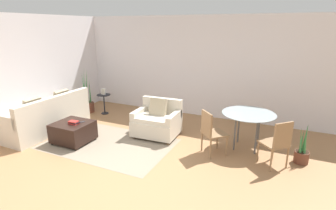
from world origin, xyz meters
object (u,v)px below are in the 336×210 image
Objects in this scene: armchair at (157,121)px; book_stack at (74,122)px; potted_plant_small at (302,153)px; dining_chair_near_left at (211,130)px; couch at (46,119)px; picture_frame at (103,92)px; dining_chair_near_right at (278,141)px; ottoman at (73,132)px; potted_plant at (87,103)px; dining_table at (248,117)px; side_table at (104,100)px; tv_remote_primary at (81,122)px.

armchair is 4.41× the size of book_stack.
dining_chair_near_left is at bearing -166.79° from potted_plant_small.
book_stack is (1.14, -0.26, 0.17)m from couch.
dining_chair_near_right is (4.72, -1.18, -0.15)m from picture_frame.
couch reaches higher than ottoman.
potted_plant_small is (4.46, 1.11, -0.28)m from book_stack.
potted_plant is 1.44× the size of dining_chair_near_left.
potted_plant_small reaches higher than dining_table.
couch is 11.56× the size of picture_frame.
armchair is 1.79× the size of side_table.
tv_remote_primary is (0.16, 0.10, 0.21)m from ottoman.
dining_table is (4.12, -0.57, 0.28)m from side_table.
tv_remote_primary is (1.22, -0.12, 0.15)m from couch.
potted_plant reaches higher than dining_table.
couch is 3.99m from dining_chair_near_left.
ottoman is 4.18m from dining_chair_near_right.
book_stack is at bearing -165.51° from dining_chair_near_left.
couch is at bearing 168.11° from ottoman.
side_table is 5.22m from potted_plant_small.
armchair is 2.03m from dining_table.
potted_plant reaches higher than ottoman.
picture_frame is at bearing 161.47° from dining_chair_near_left.
book_stack is 4.09m from dining_chair_near_right.
picture_frame is (-0.77, 1.77, 0.21)m from tv_remote_primary.
dining_chair_near_right is (2.60, -0.41, 0.18)m from armchair.
potted_plant is 5.76m from potted_plant_small.
couch reaches higher than tv_remote_primary.
picture_frame is 0.20× the size of dining_chair_near_right.
dining_table is (3.50, 1.30, 0.43)m from ottoman.
dining_chair_near_left is (3.51, -1.18, 0.12)m from side_table.
ottoman is 0.28m from tv_remote_primary.
couch is at bearing -105.09° from picture_frame.
picture_frame is at bearing 172.11° from dining_table.
armchair is 2.64m from dining_chair_near_right.
armchair is at bearing -19.85° from picture_frame.
potted_plant is at bearing 93.92° from couch.
potted_plant_small is (0.44, 0.39, -0.32)m from dining_chair_near_right.
potted_plant_small is (3.04, -0.02, -0.14)m from armchair.
picture_frame is (0.55, 0.08, 0.39)m from potted_plant.
dining_table is at bearing 45.00° from dining_chair_near_left.
dining_chair_near_left is (-0.61, -0.61, -0.16)m from dining_table.
book_stack is at bearing -21.52° from ottoman.
side_table is (-0.77, 1.77, -0.05)m from tv_remote_primary.
ottoman is at bearing -143.75° from armchair.
tv_remote_primary is 3.56m from dining_table.
dining_table is 1.20× the size of dining_chair_near_left.
dining_table is (4.56, 1.08, 0.37)m from couch.
armchair is 1.14× the size of dining_chair_near_right.
tv_remote_primary is 1.94m from picture_frame.
potted_plant reaches higher than potted_plant_small.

